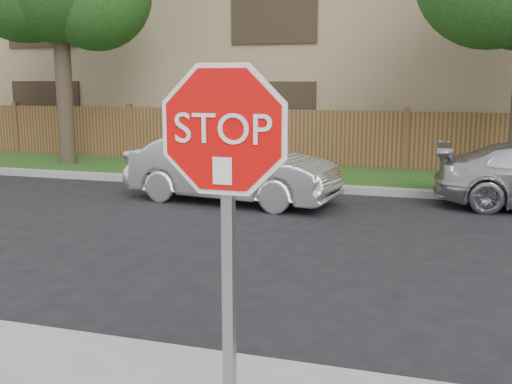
% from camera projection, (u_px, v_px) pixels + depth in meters
% --- Properties ---
extents(ground, '(90.00, 90.00, 0.00)m').
position_uv_depth(ground, '(322.00, 376.00, 4.95)').
color(ground, black).
rests_on(ground, ground).
extents(far_curb, '(70.00, 0.30, 0.15)m').
position_uv_depth(far_curb, '(395.00, 192.00, 12.60)').
color(far_curb, gray).
rests_on(far_curb, ground).
extents(grass_strip, '(70.00, 3.00, 0.12)m').
position_uv_depth(grass_strip, '(400.00, 180.00, 14.15)').
color(grass_strip, '#1E4714').
rests_on(grass_strip, ground).
extents(fence, '(70.00, 0.12, 1.60)m').
position_uv_depth(fence, '(406.00, 142.00, 15.51)').
color(fence, '#502F1C').
rests_on(fence, ground).
extents(apartment_building, '(35.20, 9.20, 7.20)m').
position_uv_depth(apartment_building, '(419.00, 46.00, 20.27)').
color(apartment_building, tan).
rests_on(apartment_building, ground).
extents(stop_sign, '(1.01, 0.13, 2.55)m').
position_uv_depth(stop_sign, '(225.00, 188.00, 3.31)').
color(stop_sign, gray).
rests_on(stop_sign, sidewalk_near).
extents(sedan_left, '(4.38, 2.01, 1.39)m').
position_uv_depth(sedan_left, '(232.00, 167.00, 11.87)').
color(sedan_left, silver).
rests_on(sedan_left, ground).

